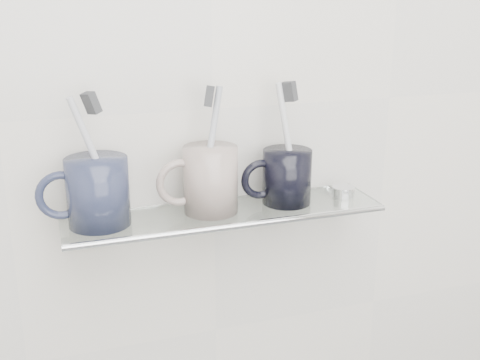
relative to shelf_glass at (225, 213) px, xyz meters
name	(u,v)px	position (x,y,z in m)	size (l,w,h in m)	color
wall_back	(213,109)	(0.00, 0.06, 0.15)	(2.50, 2.50, 0.00)	silver
shelf_glass	(225,213)	(0.00, 0.00, 0.00)	(0.50, 0.12, 0.01)	silver
shelf_rail	(236,226)	(0.00, -0.06, 0.00)	(0.01, 0.01, 0.50)	silver
bracket_left	(86,225)	(-0.21, 0.05, -0.01)	(0.02, 0.02, 0.03)	silver
bracket_right	(332,196)	(0.21, 0.05, -0.01)	(0.02, 0.02, 0.03)	silver
mug_left	(98,192)	(-0.19, 0.00, 0.05)	(0.09, 0.09, 0.10)	#1B2338
mug_left_handle	(61,195)	(-0.24, 0.00, 0.05)	(0.07, 0.07, 0.01)	#1B2338
toothbrush_left	(95,158)	(-0.19, 0.00, 0.10)	(0.01, 0.01, 0.19)	silver
bristles_left	(91,103)	(-0.19, 0.00, 0.19)	(0.01, 0.02, 0.03)	#323336
mug_center	(211,180)	(-0.02, 0.00, 0.06)	(0.08, 0.08, 0.10)	silver
mug_center_handle	(180,183)	(-0.07, 0.00, 0.06)	(0.07, 0.07, 0.01)	silver
toothbrush_center	(210,149)	(-0.02, 0.00, 0.10)	(0.01, 0.01, 0.19)	#9AA3AF
bristles_center	(209,96)	(-0.02, 0.00, 0.19)	(0.01, 0.02, 0.03)	#323336
mug_right	(287,177)	(0.11, 0.00, 0.05)	(0.08, 0.08, 0.09)	black
mug_right_handle	(261,179)	(0.06, 0.00, 0.05)	(0.06, 0.06, 0.01)	black
toothbrush_right	(288,142)	(0.11, 0.00, 0.10)	(0.01, 0.01, 0.19)	white
bristles_right	(289,92)	(0.11, 0.00, 0.19)	(0.01, 0.02, 0.03)	#323336
chrome_cap	(343,191)	(0.21, 0.00, 0.01)	(0.04, 0.04, 0.02)	silver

